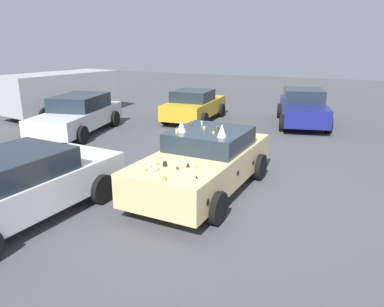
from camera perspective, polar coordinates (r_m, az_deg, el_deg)
name	(u,v)px	position (r m, az deg, el deg)	size (l,w,h in m)	color
ground_plane	(203,191)	(8.93, 1.77, -5.76)	(60.00, 60.00, 0.00)	#47474C
art_car_decorated	(205,161)	(8.72, 1.97, -1.22)	(4.53, 2.28, 1.72)	#D8BC7F
parked_van_row_back_center	(61,91)	(18.90, -19.56, 9.00)	(5.62, 3.09, 2.00)	#9EA3A8
parked_sedan_far_right	(194,105)	(16.62, 0.36, 7.42)	(4.01, 2.10, 1.38)	gold
parked_sedan_behind_right	(78,114)	(14.98, -17.09, 5.79)	(4.86, 2.68, 1.45)	silver
parked_sedan_row_back_far	(303,107)	(16.50, 16.70, 6.84)	(4.60, 2.69, 1.50)	navy
parked_sedan_far_left	(16,186)	(8.06, -25.44, -4.58)	(4.61, 2.28, 1.40)	silver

